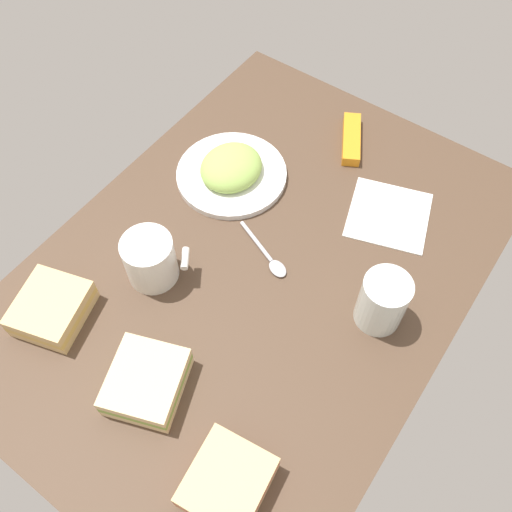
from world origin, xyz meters
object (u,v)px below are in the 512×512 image
sandwich_extra (227,482)px  sandwich_side (146,382)px  sandwich_main (52,308)px  snack_bar (351,139)px  spoon (269,258)px  coffee_mug_black (150,259)px  paper_napkin (389,215)px  glass_of_milk (382,303)px  plate_of_food (231,170)px

sandwich_extra → sandwich_side: bearing=-103.0°
sandwich_main → sandwich_extra: (4.34, 36.98, 0.00)cm
sandwich_side → snack_bar: size_ratio=1.15×
spoon → snack_bar: bearing=-175.7°
coffee_mug_black → paper_napkin: 41.71cm
sandwich_extra → glass_of_milk: (-33.29, 3.82, 2.12)cm
plate_of_food → coffee_mug_black: (23.95, 2.22, 2.76)cm
plate_of_food → spoon: (10.72, 15.79, -1.29)cm
sandwich_side → sandwich_extra: (4.01, 17.44, -0.00)cm
plate_of_food → sandwich_side: 41.45cm
coffee_mug_black → glass_of_milk: (-14.30, 33.27, -0.11)cm
glass_of_milk → paper_napkin: bearing=-157.1°
coffee_mug_black → spoon: coffee_mug_black is taller
plate_of_food → snack_bar: bearing=146.1°
glass_of_milk → spoon: glass_of_milk is taller
coffee_mug_black → sandwich_main: bearing=-27.2°
sandwich_side → spoon: 28.31cm
sandwich_side → snack_bar: (-58.96, -0.76, -1.20)cm
glass_of_milk → spoon: 20.12cm
sandwich_main → snack_bar: (-58.63, 18.78, -1.20)cm
coffee_mug_black → sandwich_side: bearing=38.7°
coffee_mug_black → sandwich_extra: 35.11cm
sandwich_extra → snack_bar: size_ratio=0.98×
plate_of_food → sandwich_main: 38.96cm
sandwich_main → paper_napkin: (-47.40, 32.99, -2.05)cm
spoon → sandwich_extra: bearing=26.2°
plate_of_food → glass_of_milk: bearing=74.8°
snack_bar → coffee_mug_black: bearing=-43.5°
plate_of_food → sandwich_main: plate_of_food is taller
plate_of_food → snack_bar: (-20.03, 13.48, -0.67)cm
sandwich_extra → paper_napkin: (-51.75, -3.99, -2.05)cm
glass_of_milk → sandwich_side: bearing=-36.0°
snack_bar → paper_napkin: (11.22, 14.21, -0.85)cm
sandwich_main → sandwich_extra: 37.24cm
sandwich_side → glass_of_milk: glass_of_milk is taller
sandwich_side → snack_bar: sandwich_side is taller
coffee_mug_black → sandwich_side: (14.97, 12.01, -2.23)cm
spoon → paper_napkin: (-19.53, 11.89, -0.23)cm
plate_of_food → glass_of_milk: 36.88cm
plate_of_food → sandwich_extra: 53.36cm
glass_of_milk → paper_napkin: size_ratio=0.72×
coffee_mug_black → sandwich_extra: coffee_mug_black is taller
coffee_mug_black → glass_of_milk: size_ratio=1.05×
plate_of_food → paper_napkin: plate_of_food is taller
coffee_mug_black → snack_bar: coffee_mug_black is taller
plate_of_food → paper_napkin: (-8.81, 27.68, -1.52)cm
sandwich_side → glass_of_milk: 36.24cm
coffee_mug_black → snack_bar: size_ratio=0.84×
sandwich_main → coffee_mug_black: bearing=152.8°
glass_of_milk → snack_bar: 37.11cm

